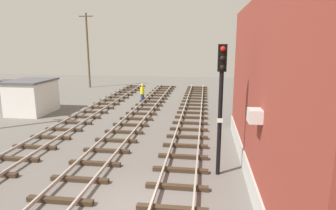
{
  "coord_description": "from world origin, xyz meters",
  "views": [
    {
      "loc": [
        2.24,
        -8.68,
        5.67
      ],
      "look_at": [
        -0.0,
        8.11,
        1.96
      ],
      "focal_mm": 30.29,
      "sensor_mm": 36.0,
      "label": 1
    }
  ],
  "objects_px": {
    "control_hut": "(32,96)",
    "signal_mast": "(221,96)",
    "parked_car_red": "(25,91)",
    "parked_car_white": "(10,88)",
    "utility_pole_far": "(88,50)",
    "track_worker_foreground": "(142,93)"
  },
  "relations": [
    {
      "from": "parked_car_red",
      "to": "track_worker_foreground",
      "type": "relative_size",
      "value": 2.25
    },
    {
      "from": "signal_mast",
      "to": "track_worker_foreground",
      "type": "height_order",
      "value": "signal_mast"
    },
    {
      "from": "signal_mast",
      "to": "control_hut",
      "type": "distance_m",
      "value": 17.62
    },
    {
      "from": "signal_mast",
      "to": "track_worker_foreground",
      "type": "bearing_deg",
      "value": 114.46
    },
    {
      "from": "control_hut",
      "to": "parked_car_red",
      "type": "distance_m",
      "value": 6.28
    },
    {
      "from": "control_hut",
      "to": "track_worker_foreground",
      "type": "height_order",
      "value": "control_hut"
    },
    {
      "from": "control_hut",
      "to": "parked_car_white",
      "type": "relative_size",
      "value": 0.9
    },
    {
      "from": "control_hut",
      "to": "signal_mast",
      "type": "bearing_deg",
      "value": -32.5
    },
    {
      "from": "parked_car_red",
      "to": "control_hut",
      "type": "bearing_deg",
      "value": -50.76
    },
    {
      "from": "parked_car_red",
      "to": "utility_pole_far",
      "type": "distance_m",
      "value": 10.37
    },
    {
      "from": "parked_car_red",
      "to": "parked_car_white",
      "type": "height_order",
      "value": "same"
    },
    {
      "from": "control_hut",
      "to": "parked_car_red",
      "type": "relative_size",
      "value": 0.9
    },
    {
      "from": "utility_pole_far",
      "to": "track_worker_foreground",
      "type": "bearing_deg",
      "value": -43.92
    },
    {
      "from": "control_hut",
      "to": "utility_pole_far",
      "type": "xyz_separation_m",
      "value": [
        -0.9,
        13.93,
        3.48
      ]
    },
    {
      "from": "utility_pole_far",
      "to": "track_worker_foreground",
      "type": "relative_size",
      "value": 5.0
    },
    {
      "from": "utility_pole_far",
      "to": "track_worker_foreground",
      "type": "xyz_separation_m",
      "value": [
        8.97,
        -8.64,
        -3.94
      ]
    },
    {
      "from": "parked_car_white",
      "to": "utility_pole_far",
      "type": "bearing_deg",
      "value": 50.61
    },
    {
      "from": "signal_mast",
      "to": "parked_car_white",
      "type": "relative_size",
      "value": 1.34
    },
    {
      "from": "signal_mast",
      "to": "utility_pole_far",
      "type": "relative_size",
      "value": 0.6
    },
    {
      "from": "control_hut",
      "to": "track_worker_foreground",
      "type": "xyz_separation_m",
      "value": [
        8.07,
        5.3,
        -0.46
      ]
    },
    {
      "from": "control_hut",
      "to": "utility_pole_far",
      "type": "height_order",
      "value": "utility_pole_far"
    },
    {
      "from": "parked_car_red",
      "to": "utility_pole_far",
      "type": "xyz_separation_m",
      "value": [
        3.06,
        9.09,
        3.97
      ]
    }
  ]
}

